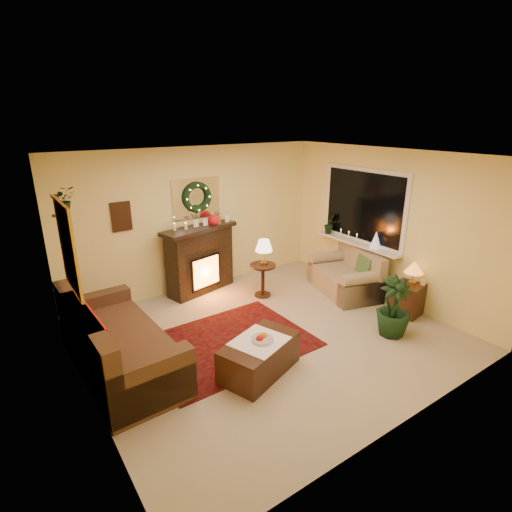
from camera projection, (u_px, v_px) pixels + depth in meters
floor at (269, 335)px, 5.93m from camera, size 5.00×5.00×0.00m
ceiling at (272, 156)px, 5.07m from camera, size 5.00×5.00×0.00m
wall_back at (197, 220)px, 7.25m from camera, size 5.00×5.00×0.00m
wall_front at (412, 316)px, 3.75m from camera, size 5.00×5.00×0.00m
wall_left at (78, 296)px, 4.17m from camera, size 4.50×4.50×0.00m
wall_right at (387, 226)px, 6.84m from camera, size 4.50×4.50×0.00m
area_rug at (228, 343)px, 5.72m from camera, size 2.32×1.75×0.01m
sofa at (120, 339)px, 5.03m from camera, size 1.06×2.25×0.95m
red_throw at (113, 333)px, 5.10m from camera, size 0.79×1.28×0.02m
fireplace at (200, 263)px, 7.30m from camera, size 1.32×0.68×1.16m
poinsettia at (214, 220)px, 7.22m from camera, size 0.22×0.22×0.22m
mantel_candle_a at (174, 229)px, 6.83m from camera, size 0.06×0.06×0.18m
mantel_candle_b at (186, 228)px, 6.87m from camera, size 0.06×0.06×0.17m
mantel_mirror at (196, 198)px, 7.11m from camera, size 0.92×0.02×0.72m
wreath at (197, 197)px, 7.07m from camera, size 0.55×0.11×0.55m
wall_art at (121, 217)px, 6.43m from camera, size 0.32×0.03×0.48m
gold_mirror at (68, 248)px, 4.26m from camera, size 0.03×0.84×1.00m
hanging_plant at (65, 213)px, 4.85m from camera, size 0.33×0.28×0.36m
loveseat at (344, 270)px, 7.28m from camera, size 1.17×1.57×0.81m
window_frame at (363, 206)px, 7.18m from camera, size 0.03×1.86×1.36m
window_glass at (363, 206)px, 7.17m from camera, size 0.02×1.70×1.22m
window_sill at (356, 243)px, 7.35m from camera, size 0.22×1.86×0.04m
mini_tree at (376, 240)px, 6.97m from camera, size 0.20×0.20×0.30m
sill_plant at (329, 224)px, 7.83m from camera, size 0.28×0.22×0.50m
side_table_round at (263, 279)px, 7.15m from camera, size 0.55×0.55×0.60m
lamp_cream at (264, 249)px, 6.97m from camera, size 0.30×0.30×0.47m
end_table_square at (407, 299)px, 6.49m from camera, size 0.50×0.50×0.52m
lamp_tiffany at (414, 272)px, 6.32m from camera, size 0.30×0.30×0.44m
coffee_table at (259, 357)px, 5.02m from camera, size 1.18×0.90×0.44m
fruit_bowl at (262, 341)px, 4.95m from camera, size 0.28×0.28×0.06m
floor_palm at (394, 307)px, 5.82m from camera, size 1.83×1.83×2.67m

